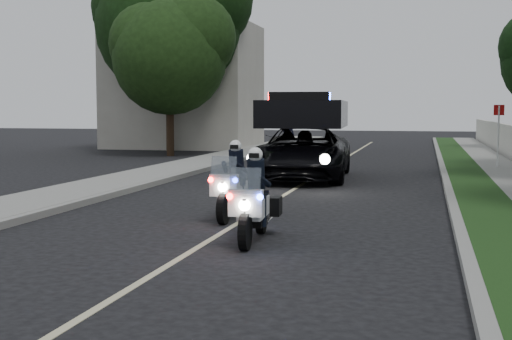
{
  "coord_description": "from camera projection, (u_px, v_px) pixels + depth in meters",
  "views": [
    {
      "loc": [
        3.49,
        -11.72,
        2.2
      ],
      "look_at": [
        0.25,
        1.48,
        1.0
      ],
      "focal_mm": 48.55,
      "sensor_mm": 36.0,
      "label": 1
    }
  ],
  "objects": [
    {
      "name": "ground",
      "position": [
        223.0,
        232.0,
        12.36
      ],
      "size": [
        120.0,
        120.0,
        0.0
      ],
      "primitive_type": "plane",
      "color": "black",
      "rests_on": "ground"
    },
    {
      "name": "curb_right",
      "position": [
        445.0,
        179.0,
        21.05
      ],
      "size": [
        0.2,
        60.0,
        0.15
      ],
      "primitive_type": "cube",
      "color": "gray",
      "rests_on": "ground"
    },
    {
      "name": "grass_verge",
      "position": [
        469.0,
        180.0,
        20.88
      ],
      "size": [
        1.2,
        60.0,
        0.16
      ],
      "primitive_type": "cube",
      "color": "#193814",
      "rests_on": "ground"
    },
    {
      "name": "curb_left",
      "position": [
        190.0,
        173.0,
        23.0
      ],
      "size": [
        0.2,
        60.0,
        0.15
      ],
      "primitive_type": "cube",
      "color": "gray",
      "rests_on": "ground"
    },
    {
      "name": "sidewalk_left",
      "position": [
        159.0,
        172.0,
        23.26
      ],
      "size": [
        2.0,
        60.0,
        0.16
      ],
      "primitive_type": "cube",
      "color": "gray",
      "rests_on": "ground"
    },
    {
      "name": "building_far",
      "position": [
        184.0,
        86.0,
        39.58
      ],
      "size": [
        8.0,
        6.0,
        7.0
      ],
      "primitive_type": "cube",
      "color": "#A8A396",
      "rests_on": "ground"
    },
    {
      "name": "lane_marking",
      "position": [
        312.0,
        178.0,
        22.03
      ],
      "size": [
        0.12,
        50.0,
        0.01
      ],
      "primitive_type": "cube",
      "color": "#BFB78C",
      "rests_on": "ground"
    },
    {
      "name": "police_moto_left",
      "position": [
        234.0,
        218.0,
        13.98
      ],
      "size": [
        0.67,
        1.87,
        1.58
      ],
      "primitive_type": null,
      "rotation": [
        0.0,
        0.0,
        0.01
      ],
      "color": "silver",
      "rests_on": "ground"
    },
    {
      "name": "police_moto_right",
      "position": [
        254.0,
        241.0,
        11.54
      ],
      "size": [
        0.77,
        1.89,
        1.57
      ],
      "primitive_type": null,
      "rotation": [
        0.0,
        0.0,
        0.07
      ],
      "color": "white",
      "rests_on": "ground"
    },
    {
      "name": "police_suv",
      "position": [
        303.0,
        179.0,
        21.89
      ],
      "size": [
        3.16,
        6.14,
        2.9
      ],
      "primitive_type": "imported",
      "rotation": [
        0.0,
        0.0,
        0.07
      ],
      "color": "black",
      "rests_on": "ground"
    },
    {
      "name": "bicycle",
      "position": [
        288.0,
        157.0,
        31.64
      ],
      "size": [
        0.78,
        1.77,
        0.9
      ],
      "primitive_type": "imported",
      "rotation": [
        0.0,
        0.0,
        -0.11
      ],
      "color": "black",
      "rests_on": "ground"
    },
    {
      "name": "cyclist",
      "position": [
        288.0,
        157.0,
        31.64
      ],
      "size": [
        0.57,
        0.39,
        1.56
      ],
      "primitive_type": "imported",
      "rotation": [
        0.0,
        0.0,
        3.16
      ],
      "color": "black",
      "rests_on": "ground"
    },
    {
      "name": "sign_post",
      "position": [
        497.0,
        171.0,
        24.69
      ],
      "size": [
        0.44,
        0.44,
        2.43
      ],
      "primitive_type": null,
      "rotation": [
        0.0,
        0.0,
        0.17
      ],
      "color": "red",
      "rests_on": "ground"
    },
    {
      "name": "tree_left_near",
      "position": [
        171.0,
        156.0,
        32.61
      ],
      "size": [
        5.57,
        5.57,
        8.93
      ],
      "primitive_type": null,
      "rotation": [
        0.0,
        0.0,
        0.04
      ],
      "color": "#1C3812",
      "rests_on": "ground"
    },
    {
      "name": "tree_left_far",
      "position": [
        170.0,
        151.0,
        36.44
      ],
      "size": [
        9.93,
        9.93,
        12.7
      ],
      "primitive_type": null,
      "rotation": [
        0.0,
        0.0,
        0.39
      ],
      "color": "black",
      "rests_on": "ground"
    }
  ]
}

